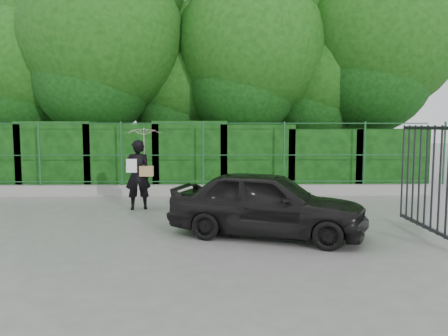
{
  "coord_description": "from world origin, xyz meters",
  "views": [
    {
      "loc": [
        0.77,
        -7.83,
        2.0
      ],
      "look_at": [
        0.94,
        1.3,
        1.1
      ],
      "focal_mm": 35.0,
      "sensor_mm": 36.0,
      "label": 1
    }
  ],
  "objects": [
    {
      "name": "ground",
      "position": [
        0.0,
        0.0,
        0.0
      ],
      "size": [
        80.0,
        80.0,
        0.0
      ],
      "primitive_type": "plane",
      "color": "gray"
    },
    {
      "name": "kerb",
      "position": [
        0.0,
        4.5,
        0.15
      ],
      "size": [
        14.0,
        0.25,
        0.3
      ],
      "primitive_type": "cube",
      "color": "#9E9E99",
      "rests_on": "ground"
    },
    {
      "name": "fence",
      "position": [
        0.22,
        4.5,
        1.2
      ],
      "size": [
        14.13,
        0.06,
        1.8
      ],
      "color": "#1B4F27",
      "rests_on": "kerb"
    },
    {
      "name": "hedge",
      "position": [
        -0.13,
        5.5,
        1.01
      ],
      "size": [
        14.2,
        1.2,
        2.12
      ],
      "color": "black",
      "rests_on": "ground"
    },
    {
      "name": "trees",
      "position": [
        1.14,
        7.74,
        4.62
      ],
      "size": [
        17.1,
        6.15,
        8.08
      ],
      "color": "black",
      "rests_on": "ground"
    },
    {
      "name": "gate",
      "position": [
        4.6,
        -0.72,
        1.19
      ],
      "size": [
        0.22,
        2.33,
        2.36
      ],
      "color": "#25252B",
      "rests_on": "ground"
    },
    {
      "name": "woman",
      "position": [
        -0.99,
        2.48,
        1.27
      ],
      "size": [
        0.93,
        0.88,
        1.96
      ],
      "color": "black",
      "rests_on": "ground"
    },
    {
      "name": "car",
      "position": [
        1.69,
        -0.09,
        0.6
      ],
      "size": [
        3.78,
        2.49,
        1.2
      ],
      "primitive_type": "imported",
      "rotation": [
        0.0,
        0.0,
        1.23
      ],
      "color": "black",
      "rests_on": "ground"
    }
  ]
}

